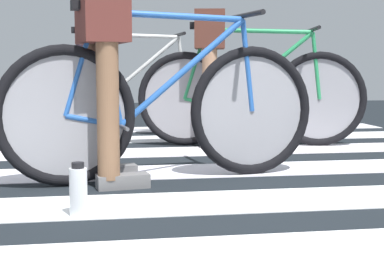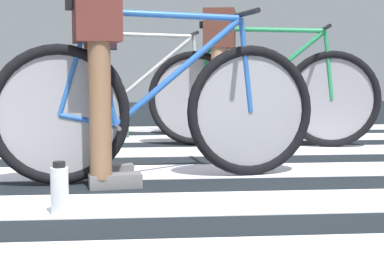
{
  "view_description": "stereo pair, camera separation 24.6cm",
  "coord_description": "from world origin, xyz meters",
  "px_view_note": "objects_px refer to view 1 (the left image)",
  "views": [
    {
      "loc": [
        -0.26,
        -2.7,
        0.63
      ],
      "look_at": [
        0.27,
        0.66,
        0.27
      ],
      "focal_mm": 54.7,
      "sensor_mm": 36.0,
      "label": 1
    },
    {
      "loc": [
        -0.01,
        -2.7,
        0.63
      ],
      "look_at": [
        0.27,
        0.66,
        0.27
      ],
      "focal_mm": 54.7,
      "sensor_mm": 36.0,
      "label": 2
    }
  ],
  "objects_px": {
    "cyclist_1_of_3": "(103,58)",
    "water_bottle": "(78,191)",
    "bicycle_3_of_3": "(127,92)",
    "cyclist_3_of_3": "(90,60)",
    "bicycle_2_of_3": "(251,95)",
    "bicycle_1_of_3": "(163,108)",
    "cyclist_2_of_3": "(210,59)"
  },
  "relations": [
    {
      "from": "cyclist_1_of_3",
      "to": "water_bottle",
      "type": "height_order",
      "value": "cyclist_1_of_3"
    },
    {
      "from": "bicycle_3_of_3",
      "to": "cyclist_3_of_3",
      "type": "distance_m",
      "value": 0.42
    },
    {
      "from": "bicycle_2_of_3",
      "to": "water_bottle",
      "type": "height_order",
      "value": "bicycle_2_of_3"
    },
    {
      "from": "bicycle_1_of_3",
      "to": "bicycle_2_of_3",
      "type": "xyz_separation_m",
      "value": [
        0.81,
        1.24,
        0.0
      ]
    },
    {
      "from": "cyclist_2_of_3",
      "to": "bicycle_3_of_3",
      "type": "distance_m",
      "value": 0.98
    },
    {
      "from": "cyclist_1_of_3",
      "to": "cyclist_3_of_3",
      "type": "xyz_separation_m",
      "value": [
        -0.1,
        2.06,
        0.01
      ]
    },
    {
      "from": "cyclist_3_of_3",
      "to": "cyclist_1_of_3",
      "type": "bearing_deg",
      "value": -90.37
    },
    {
      "from": "cyclist_1_of_3",
      "to": "bicycle_2_of_3",
      "type": "distance_m",
      "value": 1.72
    },
    {
      "from": "cyclist_1_of_3",
      "to": "bicycle_2_of_3",
      "type": "relative_size",
      "value": 0.58
    },
    {
      "from": "bicycle_2_of_3",
      "to": "cyclist_3_of_3",
      "type": "xyz_separation_m",
      "value": [
        -1.21,
        0.77,
        0.28
      ]
    },
    {
      "from": "cyclist_3_of_3",
      "to": "water_bottle",
      "type": "height_order",
      "value": "cyclist_3_of_3"
    },
    {
      "from": "cyclist_2_of_3",
      "to": "cyclist_3_of_3",
      "type": "distance_m",
      "value": 1.15
    },
    {
      "from": "bicycle_2_of_3",
      "to": "cyclist_3_of_3",
      "type": "height_order",
      "value": "cyclist_3_of_3"
    },
    {
      "from": "cyclist_1_of_3",
      "to": "cyclist_3_of_3",
      "type": "distance_m",
      "value": 2.06
    },
    {
      "from": "bicycle_2_of_3",
      "to": "cyclist_3_of_3",
      "type": "bearing_deg",
      "value": 158.57
    },
    {
      "from": "bicycle_1_of_3",
      "to": "cyclist_2_of_3",
      "type": "bearing_deg",
      "value": 59.55
    },
    {
      "from": "water_bottle",
      "to": "cyclist_1_of_3",
      "type": "bearing_deg",
      "value": 80.3
    },
    {
      "from": "water_bottle",
      "to": "bicycle_3_of_3",
      "type": "bearing_deg",
      "value": 83.19
    },
    {
      "from": "bicycle_1_of_3",
      "to": "cyclist_2_of_3",
      "type": "xyz_separation_m",
      "value": [
        0.5,
        1.3,
        0.27
      ]
    },
    {
      "from": "cyclist_1_of_3",
      "to": "cyclist_2_of_3",
      "type": "bearing_deg",
      "value": 49.76
    },
    {
      "from": "bicycle_2_of_3",
      "to": "cyclist_1_of_3",
      "type": "bearing_deg",
      "value": -119.76
    },
    {
      "from": "bicycle_2_of_3",
      "to": "water_bottle",
      "type": "relative_size",
      "value": 7.72
    },
    {
      "from": "water_bottle",
      "to": "cyclist_3_of_3",
      "type": "bearing_deg",
      "value": 89.66
    },
    {
      "from": "cyclist_2_of_3",
      "to": "bicycle_2_of_3",
      "type": "bearing_deg",
      "value": 0.0
    },
    {
      "from": "bicycle_2_of_3",
      "to": "bicycle_3_of_3",
      "type": "distance_m",
      "value": 1.19
    },
    {
      "from": "cyclist_1_of_3",
      "to": "bicycle_3_of_3",
      "type": "relative_size",
      "value": 0.58
    },
    {
      "from": "bicycle_1_of_3",
      "to": "bicycle_3_of_3",
      "type": "relative_size",
      "value": 0.99
    },
    {
      "from": "bicycle_2_of_3",
      "to": "bicycle_3_of_3",
      "type": "xyz_separation_m",
      "value": [
        -0.9,
        0.79,
        0.0
      ]
    },
    {
      "from": "bicycle_1_of_3",
      "to": "cyclist_2_of_3",
      "type": "height_order",
      "value": "cyclist_2_of_3"
    },
    {
      "from": "cyclist_2_of_3",
      "to": "cyclist_3_of_3",
      "type": "height_order",
      "value": "cyclist_3_of_3"
    },
    {
      "from": "bicycle_3_of_3",
      "to": "water_bottle",
      "type": "bearing_deg",
      "value": -99.84
    },
    {
      "from": "cyclist_1_of_3",
      "to": "cyclist_3_of_3",
      "type": "bearing_deg",
      "value": 83.36
    }
  ]
}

